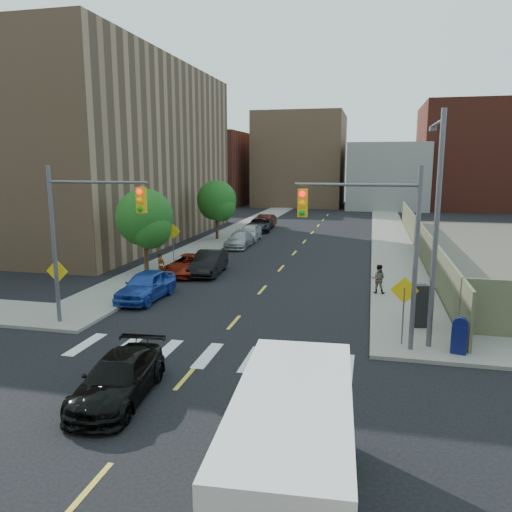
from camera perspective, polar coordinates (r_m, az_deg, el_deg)
The scene contains 30 objects.
ground at distance 15.73m, azimuth -10.70°, elevation -16.39°, with size 160.00×160.00×0.00m, color black.
sidewalk_nw at distance 56.38m, azimuth -1.01°, elevation 3.48°, with size 3.50×73.00×0.15m, color gray.
sidewalk_ne at distance 54.76m, azimuth 14.95°, elevation 2.91°, with size 3.50×73.00×0.15m, color gray.
fence_north at distance 41.36m, azimuth 18.13°, elevation 1.98°, with size 0.12×44.00×2.50m, color #636547.
building_nw at distance 51.04m, azimuth -20.41°, elevation 11.00°, with size 22.00×30.00×16.00m, color #8C6B4C.
bg_bldg_west at distance 87.33m, azimuth -5.64°, elevation 9.87°, with size 14.00×18.00×12.00m, color #592319.
bg_bldg_midwest at distance 85.59m, azimuth 5.18°, elevation 10.87°, with size 14.00×16.00×15.00m, color #8C6B4C.
bg_bldg_center at distance 82.82m, azimuth 14.71°, elevation 8.85°, with size 12.00×16.00×10.00m, color gray.
bg_bldg_east at distance 86.30m, azimuth 24.25°, elevation 10.32°, with size 18.00×18.00×16.00m, color #592319.
signal_nw at distance 22.33m, azimuth -19.07°, elevation 3.43°, with size 4.59×0.30×7.00m.
signal_ne at distance 18.95m, azimuth 13.38°, elevation 2.54°, with size 4.59×0.30×7.00m.
streetlight_ne at distance 19.90m, azimuth 19.87°, elevation 4.58°, with size 0.25×3.70×9.00m.
warn_sign_nw at distance 24.15m, azimuth -21.74°, elevation -2.34°, with size 1.06×0.06×2.83m.
warn_sign_ne at distance 19.98m, azimuth 16.56°, elevation -4.62°, with size 1.06×0.06×2.83m.
warn_sign_midwest at distance 35.86m, azimuth -9.46°, elevation 2.31°, with size 1.06×0.06×2.83m.
tree_west_near at distance 32.17m, azimuth -12.57°, elevation 3.92°, with size 3.66×3.64×5.52m.
tree_west_far at distance 46.09m, azimuth -4.50°, elevation 6.10°, with size 3.66×3.64×5.52m.
parked_car_blue at distance 26.78m, azimuth -12.44°, elevation -3.31°, with size 1.80×4.48×1.53m, color #1C3D9A.
parked_car_black at distance 32.21m, azimuth -5.39°, elevation -0.79°, with size 1.58×4.54×1.50m, color black.
parked_car_red at distance 32.35m, azimuth -7.76°, elevation -0.99°, with size 2.10×4.55×1.27m, color maroon.
parked_car_silver at distance 42.26m, azimuth -1.93°, elevation 1.85°, with size 1.83×4.49×1.30m, color #999BA0.
parked_car_white at distance 46.04m, azimuth -0.72°, elevation 2.72°, with size 1.78×4.43×1.51m, color #B7B7B7.
parked_car_maroon at distance 54.80m, azimuth 1.01°, elevation 3.97°, with size 1.56×4.47×1.47m, color #43140D.
parked_car_grey at distance 52.39m, azimuth 0.44°, elevation 3.63°, with size 2.35×5.09×1.41m, color black.
black_sedan at distance 16.09m, azimuth -15.45°, elevation -13.36°, with size 1.86×4.56×1.32m, color black.
cargo_van at distance 10.81m, azimuth 4.21°, elevation -21.09°, with size 2.78×6.05×2.71m.
mailbox at distance 20.08m, azimuth 22.22°, elevation -8.43°, with size 0.63×0.53×1.37m.
payphone at distance 22.53m, azimuth 18.24°, elevation -5.43°, with size 0.55×0.45×1.85m, color black.
pedestrian_west at distance 30.37m, azimuth -10.81°, elevation -1.23°, with size 0.59×0.38×1.61m, color gray.
pedestrian_east at distance 27.68m, azimuth 13.81°, elevation -2.55°, with size 0.76×0.59×1.57m, color gray.
Camera 1 is at (5.83, -12.77, 7.10)m, focal length 35.00 mm.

